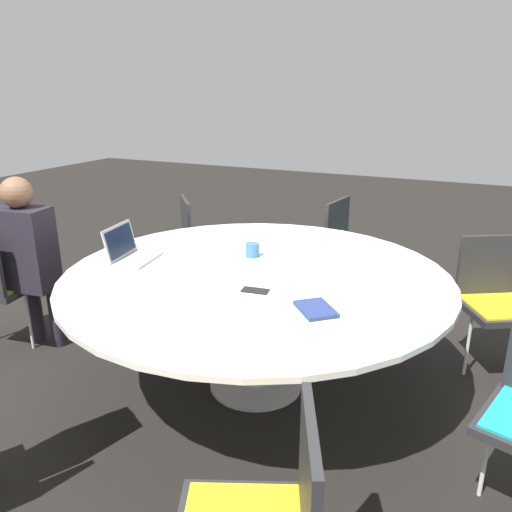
# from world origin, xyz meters

# --- Properties ---
(ground_plane) EXTENTS (16.00, 16.00, 0.00)m
(ground_plane) POSITION_xyz_m (0.00, 0.00, 0.00)
(ground_plane) COLOR black
(conference_table) EXTENTS (2.20, 2.20, 0.74)m
(conference_table) POSITION_xyz_m (0.00, 0.00, 0.66)
(conference_table) COLOR #B7B7BC
(conference_table) RESTS_ON ground_plane
(chair_4) EXTENTS (0.58, 0.59, 0.87)m
(chair_4) POSITION_xyz_m (-0.82, 1.28, 0.52)
(chair_4) COLOR #262628
(chair_4) RESTS_ON ground_plane
(chair_5) EXTENTS (0.50, 0.48, 0.87)m
(chair_5) POSITION_xyz_m (-1.51, 0.16, 0.52)
(chair_5) COLOR #262628
(chair_5) RESTS_ON ground_plane
(chair_6) EXTENTS (0.61, 0.61, 0.87)m
(chair_6) POSITION_xyz_m (-1.11, -1.04, 0.52)
(chair_6) COLOR #262628
(chair_6) RESTS_ON ground_plane
(person_0) EXTENTS (0.30, 0.39, 1.22)m
(person_0) POSITION_xyz_m (0.22, -1.56, 0.71)
(person_0) COLOR #231E28
(person_0) RESTS_ON ground_plane
(laptop) EXTENTS (0.34, 0.28, 0.21)m
(laptop) POSITION_xyz_m (0.12, -0.80, 0.80)
(laptop) COLOR #99999E
(laptop) RESTS_ON conference_table
(spiral_notebook) EXTENTS (0.26, 0.25, 0.02)m
(spiral_notebook) POSITION_xyz_m (0.35, 0.48, 0.75)
(spiral_notebook) COLOR navy
(spiral_notebook) RESTS_ON conference_table
(coffee_cup) EXTENTS (0.09, 0.09, 0.09)m
(coffee_cup) POSITION_xyz_m (-0.25, -0.14, 0.78)
(coffee_cup) COLOR #33669E
(coffee_cup) RESTS_ON conference_table
(cell_phone) EXTENTS (0.09, 0.15, 0.01)m
(cell_phone) POSITION_xyz_m (0.25, 0.11, 0.74)
(cell_phone) COLOR black
(cell_phone) RESTS_ON conference_table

